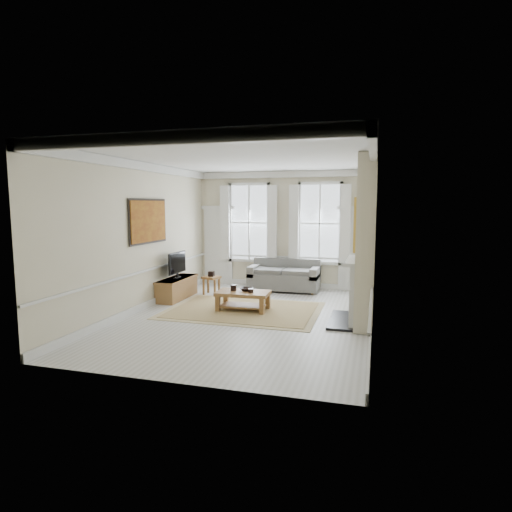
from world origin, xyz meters
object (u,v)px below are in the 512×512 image
(sofa, at_px, (285,277))
(coffee_table, at_px, (243,295))
(tv_stand, at_px, (177,288))
(side_table, at_px, (211,280))

(sofa, height_order, coffee_table, sofa)
(tv_stand, bearing_deg, side_table, 48.13)
(side_table, relative_size, tv_stand, 0.33)
(coffee_table, bearing_deg, sofa, 78.24)
(coffee_table, xyz_separation_m, tv_stand, (-2.05, 0.76, -0.10))
(side_table, xyz_separation_m, tv_stand, (-0.67, -0.74, -0.12))
(side_table, bearing_deg, tv_stand, -131.87)
(side_table, relative_size, coffee_table, 0.40)
(sofa, relative_size, tv_stand, 1.29)
(sofa, bearing_deg, tv_stand, -143.30)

